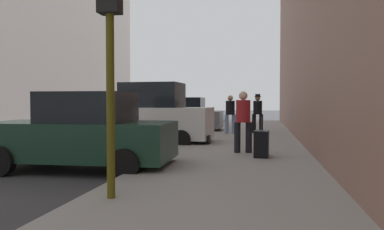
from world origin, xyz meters
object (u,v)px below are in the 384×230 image
object	(u,v)px
parked_dark_green_sedan	(82,133)
pedestrian_in_red_jacket	(243,119)
parked_white_van	(149,117)
pedestrian_in_jeans	(230,112)
rolling_suitcase	(261,144)
traffic_light	(110,20)
parked_gray_coupe	(182,116)
fire_hydrant	(204,129)
pedestrian_with_fedora	(258,111)
duffel_bag	(205,140)

from	to	relation	value
parked_dark_green_sedan	pedestrian_in_red_jacket	bearing A→B (deg)	36.21
parked_white_van	pedestrian_in_jeans	xyz separation A→B (m)	(2.64, 3.71, 0.07)
pedestrian_in_jeans	rolling_suitcase	distance (m)	7.13
traffic_light	rolling_suitcase	xyz separation A→B (m)	(2.17, 4.58, -2.27)
parked_dark_green_sedan	parked_gray_coupe	xyz separation A→B (m)	(0.00, 10.70, 0.00)
parked_gray_coupe	fire_hydrant	size ratio (longest dim) A/B	5.97
fire_hydrant	traffic_light	distance (m)	9.63
fire_hydrant	parked_white_van	bearing A→B (deg)	-139.73
parked_white_van	pedestrian_with_fedora	xyz separation A→B (m)	(3.84, 4.37, 0.10)
parked_white_van	rolling_suitcase	bearing A→B (deg)	-38.93
pedestrian_with_fedora	rolling_suitcase	bearing A→B (deg)	-88.55
traffic_light	parked_gray_coupe	bearing A→B (deg)	97.85
parked_gray_coupe	fire_hydrant	distance (m)	4.48
pedestrian_in_jeans	rolling_suitcase	size ratio (longest dim) A/B	1.64
pedestrian_in_red_jacket	pedestrian_with_fedora	bearing A→B (deg)	87.37
parked_gray_coupe	parked_white_van	bearing A→B (deg)	-90.00
parked_white_van	pedestrian_in_red_jacket	size ratio (longest dim) A/B	2.73
parked_gray_coupe	pedestrian_in_red_jacket	world-z (taller)	pedestrian_in_red_jacket
parked_dark_green_sedan	pedestrian_with_fedora	distance (m)	10.21
pedestrian_with_fedora	traffic_light	bearing A→B (deg)	-99.22
duffel_bag	parked_white_van	bearing A→B (deg)	166.49
parked_gray_coupe	pedestrian_in_red_jacket	xyz separation A→B (m)	(3.52, -8.12, 0.26)
parked_gray_coupe	pedestrian_in_jeans	world-z (taller)	pedestrian_in_jeans
duffel_bag	pedestrian_in_jeans	bearing A→B (deg)	83.32
pedestrian_in_red_jacket	duffel_bag	world-z (taller)	pedestrian_in_red_jacket
pedestrian_in_red_jacket	pedestrian_in_jeans	distance (m)	6.28
pedestrian_with_fedora	parked_dark_green_sedan	bearing A→B (deg)	-112.07
traffic_light	parked_white_van	bearing A→B (deg)	103.32
parked_gray_coupe	duffel_bag	bearing A→B (deg)	-70.71
fire_hydrant	pedestrian_with_fedora	xyz separation A→B (m)	(2.03, 2.85, 0.64)
parked_dark_green_sedan	traffic_light	bearing A→B (deg)	-55.96
traffic_light	pedestrian_in_red_jacket	world-z (taller)	traffic_light
parked_white_van	pedestrian_with_fedora	distance (m)	5.82
fire_hydrant	parked_dark_green_sedan	bearing A→B (deg)	-105.25
pedestrian_in_red_jacket	rolling_suitcase	bearing A→B (deg)	-55.62
parked_dark_green_sedan	parked_gray_coupe	world-z (taller)	same
fire_hydrant	pedestrian_with_fedora	distance (m)	3.56
pedestrian_with_fedora	pedestrian_in_red_jacket	bearing A→B (deg)	-92.63
parked_dark_green_sedan	traffic_light	xyz separation A→B (m)	(1.85, -2.74, 1.91)
fire_hydrant	pedestrian_in_jeans	xyz separation A→B (m)	(0.83, 2.18, 0.61)
parked_white_van	pedestrian_with_fedora	bearing A→B (deg)	48.75
pedestrian_in_red_jacket	pedestrian_in_jeans	bearing A→B (deg)	98.06
pedestrian_in_jeans	duffel_bag	xyz separation A→B (m)	(-0.49, -4.22, -0.81)
parked_dark_green_sedan	pedestrian_with_fedora	world-z (taller)	pedestrian_with_fedora
parked_gray_coupe	pedestrian_in_red_jacket	size ratio (longest dim) A/B	2.46
parked_white_van	pedestrian_in_red_jacket	xyz separation A→B (m)	(3.52, -2.51, 0.07)
parked_gray_coupe	traffic_light	world-z (taller)	traffic_light
parked_white_van	rolling_suitcase	xyz separation A→B (m)	(4.03, -3.25, -0.54)
pedestrian_in_jeans	rolling_suitcase	xyz separation A→B (m)	(1.39, -6.96, -0.61)
pedestrian_in_red_jacket	duffel_bag	bearing A→B (deg)	124.59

